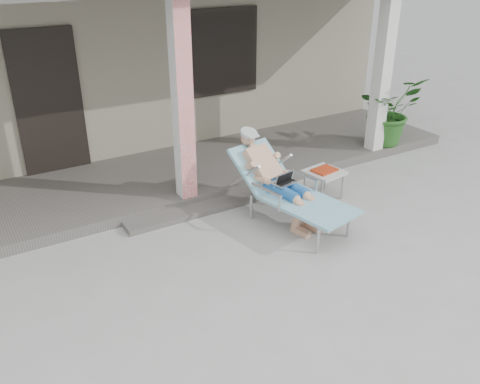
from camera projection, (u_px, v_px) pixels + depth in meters
ground at (274, 283)px, 5.44m from camera, size 60.00×60.00×0.00m
house at (86, 38)px, 9.73m from camera, size 10.40×5.40×3.30m
porch_deck at (163, 178)px, 7.72m from camera, size 10.00×2.00×0.15m
porch_step at (197, 210)px, 6.85m from camera, size 2.00×0.30×0.07m
lounger at (283, 168)px, 6.40m from camera, size 1.00×1.87×1.18m
side_table at (324, 174)px, 7.16m from camera, size 0.54×0.54×0.43m
potted_palm at (389, 110)px, 8.64m from camera, size 1.09×0.96×1.17m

